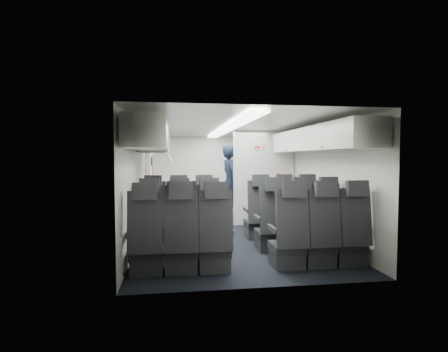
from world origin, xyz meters
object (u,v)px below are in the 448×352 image
object	(u,v)px
seat_row_rear	(252,241)
boarding_door	(150,182)
seat_row_front	(231,218)
seat_row_mid	(240,228)
flight_attendant	(230,182)
galley_unit	(246,179)
carry_on_bag	(156,143)

from	to	relation	value
seat_row_rear	boarding_door	size ratio (longest dim) A/B	1.79
seat_row_front	seat_row_mid	size ratio (longest dim) A/B	1.00
flight_attendant	galley_unit	bearing A→B (deg)	-37.26
seat_row_mid	carry_on_bag	xyz separation A→B (m)	(-1.40, 1.52, 1.42)
boarding_door	flight_attendant	size ratio (longest dim) A/B	1.00
seat_row_mid	boarding_door	bearing A→B (deg)	118.77
carry_on_bag	galley_unit	bearing A→B (deg)	34.00
seat_row_front	seat_row_mid	world-z (taller)	same
carry_on_bag	seat_row_rear	bearing A→B (deg)	-74.32
seat_row_front	galley_unit	distance (m)	3.43
carry_on_bag	seat_row_mid	bearing A→B (deg)	-61.69
seat_row_rear	galley_unit	xyz separation A→B (m)	(0.95, 5.05, 0.55)
seat_row_rear	carry_on_bag	world-z (taller)	carry_on_bag
boarding_door	carry_on_bag	bearing A→B (deg)	-80.62
carry_on_bag	seat_row_front	bearing A→B (deg)	-38.14
seat_row_mid	seat_row_front	bearing A→B (deg)	90.00
flight_attendant	seat_row_mid	bearing A→B (deg)	164.45
seat_row_front	seat_row_rear	world-z (taller)	same
galley_unit	carry_on_bag	size ratio (longest dim) A/B	5.18
seat_row_front	galley_unit	world-z (taller)	galley_unit
galley_unit	carry_on_bag	bearing A→B (deg)	-131.65
seat_row_rear	boarding_door	bearing A→B (deg)	112.87
flight_attendant	seat_row_front	bearing A→B (deg)	161.82
seat_row_mid	flight_attendant	distance (m)	3.00
seat_row_rear	carry_on_bag	xyz separation A→B (m)	(-1.40, 2.42, 1.42)
seat_row_mid	galley_unit	bearing A→B (deg)	77.12
galley_unit	carry_on_bag	distance (m)	3.64
seat_row_front	boarding_door	bearing A→B (deg)	128.16
seat_row_front	galley_unit	bearing A→B (deg)	73.72
seat_row_front	carry_on_bag	distance (m)	2.08
galley_unit	flight_attendant	bearing A→B (deg)	-117.74
boarding_door	seat_row_front	bearing A→B (deg)	-51.84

